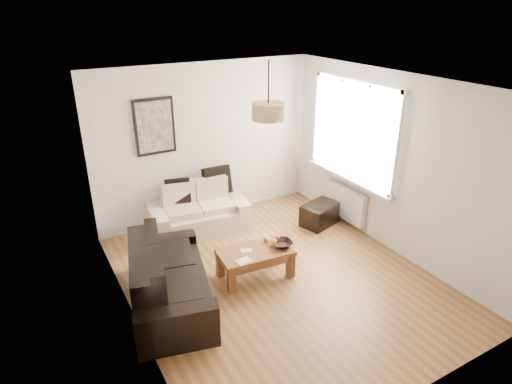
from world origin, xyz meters
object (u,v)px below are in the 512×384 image
loveseat_cream (198,209)px  sofa_leather (169,276)px  coffee_table (255,263)px  ottoman (320,214)px

loveseat_cream → sofa_leather: (-1.04, -1.57, 0.01)m
sofa_leather → coffee_table: 1.21m
loveseat_cream → ottoman: loveseat_cream is taller
loveseat_cream → coffee_table: 1.59m
coffee_table → ottoman: size_ratio=1.56×
loveseat_cream → coffee_table: bearing=-78.0°
ottoman → loveseat_cream: bearing=156.7°
loveseat_cream → ottoman: bearing=-17.0°
loveseat_cream → ottoman: size_ratio=2.44×
loveseat_cream → sofa_leather: sofa_leather is taller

